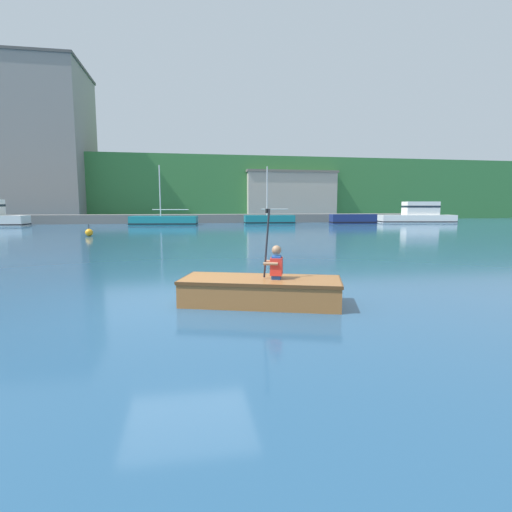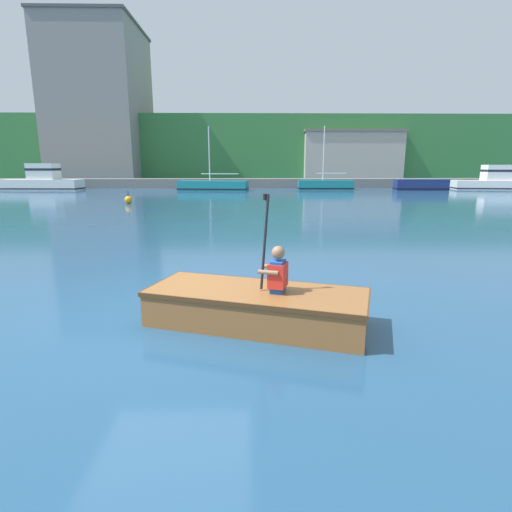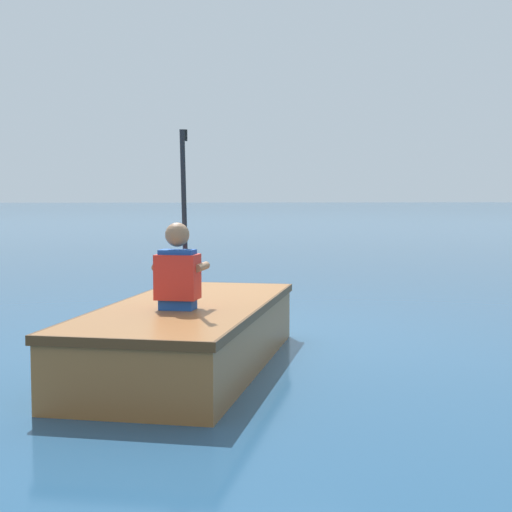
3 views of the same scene
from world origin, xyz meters
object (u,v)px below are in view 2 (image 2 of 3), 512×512
Objects in this scene: moored_boat_dock_west_end at (325,185)px; person_paddler at (277,271)px; moored_boat_dock_west_inner at (500,180)px; channel_buoy at (128,200)px; moored_boat_dock_center_far at (213,186)px; moored_boat_dock_center_near at (42,181)px; rowboat_foreground at (253,305)px; moored_boat_dock_east_inner at (421,185)px.

moored_boat_dock_west_end reaches higher than person_paddler.
channel_buoy is (-30.02, -13.70, -0.61)m from moored_boat_dock_west_inner.
moored_boat_dock_west_end reaches higher than moored_boat_dock_center_far.
moored_boat_dock_center_near is at bearing 120.71° from person_paddler.
moored_boat_dock_west_inner reaches higher than rowboat_foreground.
moored_boat_dock_west_end is at bearing 77.57° from rowboat_foreground.
person_paddler is (-15.09, -30.90, 0.31)m from moored_boat_dock_east_inner.
moored_boat_dock_center_near is 2.32× the size of rowboat_foreground.
moored_boat_dock_west_end reaches higher than rowboat_foreground.
rowboat_foreground is (3.18, -31.30, -0.13)m from moored_boat_dock_center_far.
moored_boat_dock_west_end is 1.81× the size of rowboat_foreground.
moored_boat_dock_west_inner reaches higher than person_paddler.
moored_boat_dock_west_end is 16.10m from moored_boat_dock_west_inner.
moored_boat_dock_center_near is at bearing 120.38° from rowboat_foreground.
rowboat_foreground is at bearing -84.19° from moored_boat_dock_center_far.
channel_buoy is (-22.31, -12.78, -0.23)m from moored_boat_dock_east_inner.
moored_boat_dock_center_far reaches higher than rowboat_foreground.
moored_boat_dock_center_near is 36.84m from rowboat_foreground.
moored_boat_dock_center_near is 1.55× the size of moored_boat_dock_east_inner.
moored_boat_dock_center_near reaches higher than rowboat_foreground.
moored_boat_dock_west_end is 25.64m from moored_boat_dock_center_near.
rowboat_foreground is (18.63, -31.78, -0.53)m from moored_boat_dock_center_near.
moored_boat_dock_center_far is 1.37× the size of moored_boat_dock_east_inner.
rowboat_foreground is 19.30m from channel_buoy.
moored_boat_dock_west_inner is at bearing -0.18° from moored_boat_dock_west_end.
moored_boat_dock_east_inner is (18.58, -0.50, 0.05)m from moored_boat_dock_center_far.
rowboat_foreground is at bearing -116.55° from moored_boat_dock_east_inner.
moored_boat_dock_center_near is at bearing 178.36° from moored_boat_dock_east_inner.
rowboat_foreground is (-7.00, -31.77, -0.16)m from moored_boat_dock_west_end.
channel_buoy is at bearing -135.36° from moored_boat_dock_west_end.
moored_boat_dock_east_inner is (8.39, -0.97, 0.02)m from moored_boat_dock_west_end.
channel_buoy is at bearing 111.73° from person_paddler.
moored_boat_dock_west_inner is at bearing 54.38° from person_paddler.
moored_boat_dock_west_end reaches higher than channel_buoy.
moored_boat_dock_center_near is 10.00× the size of channel_buoy.
moored_boat_dock_center_near is (-41.73, 0.06, -0.03)m from moored_boat_dock_west_inner.
moored_boat_dock_center_near reaches higher than moored_boat_dock_west_inner.
moored_boat_dock_west_end is at bearing 179.82° from moored_boat_dock_west_inner.
moored_boat_dock_east_inner is at bearing -6.57° from moored_boat_dock_west_end.
moored_boat_dock_center_far is at bearing 96.34° from person_paddler.
person_paddler reaches higher than rowboat_foreground.
moored_boat_dock_center_near is 34.04m from moored_boat_dock_east_inner.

